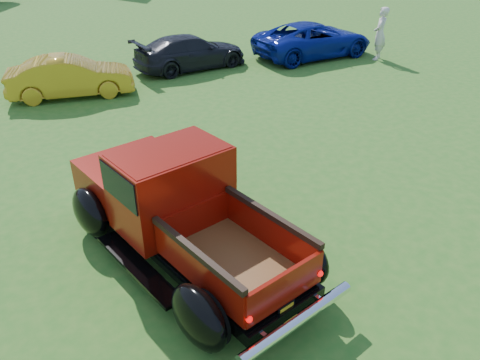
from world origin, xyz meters
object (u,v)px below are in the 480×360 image
Objects in this scene: spectator at (380,34)px; show_car_yellow at (71,77)px; show_car_blue at (313,40)px; show_car_grey at (191,52)px; pickup_truck at (173,204)px.

show_car_yellow is at bearing -44.99° from spectator.
show_car_blue is 2.58m from spectator.
show_car_grey is (4.49, 1.18, -0.01)m from show_car_yellow.
show_car_grey is 5.06m from show_car_blue.
show_car_yellow is 4.64m from show_car_grey.
pickup_truck reaches higher than show_car_blue.
show_car_yellow is 9.52m from show_car_blue.
show_car_blue is at bearing -76.45° from show_car_yellow.
show_car_grey is 7.42m from spectator.
pickup_truck is 2.65× the size of spectator.
show_car_yellow is 0.89× the size of show_car_grey.
show_car_yellow is at bearing 98.27° from show_car_grey.
spectator is at bearing -84.33° from show_car_yellow.
pickup_truck is 1.25× the size of show_car_grey.
show_car_yellow is 0.77× the size of show_car_blue.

